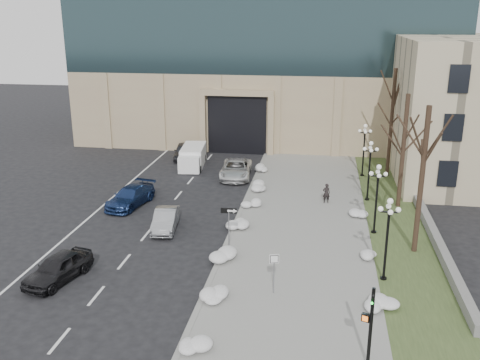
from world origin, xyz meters
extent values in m
plane|color=black|center=(0.00, 0.00, 0.00)|extent=(160.00, 160.00, 0.00)
cube|color=gray|center=(3.50, 14.00, 0.06)|extent=(9.00, 40.00, 0.12)
cube|color=gray|center=(-1.00, 14.00, 0.07)|extent=(0.30, 40.00, 0.14)
cube|color=#354422|center=(10.00, 14.00, 0.05)|extent=(4.00, 40.00, 0.10)
cube|color=slate|center=(12.00, 16.00, 0.35)|extent=(0.50, 30.00, 0.70)
cube|color=tan|center=(-2.00, 42.00, 4.00)|extent=(40.00, 20.00, 8.00)
cube|color=black|center=(-4.00, 33.00, 3.00)|extent=(6.00, 2.50, 6.00)
cube|color=tan|center=(-4.00, 31.60, 6.30)|extent=(7.50, 0.60, 0.60)
cube|color=tan|center=(-7.50, 31.60, 3.00)|extent=(0.60, 0.60, 6.00)
cube|color=tan|center=(-0.50, 31.60, 3.00)|extent=(0.60, 0.60, 6.00)
cube|color=black|center=(14.00, 19.00, 2.50)|extent=(1.40, 0.25, 2.00)
cube|color=black|center=(14.00, 19.00, 6.00)|extent=(1.40, 0.25, 2.00)
cube|color=black|center=(14.00, 19.00, 9.50)|extent=(1.40, 0.25, 2.00)
imported|color=black|center=(-9.18, 3.29, 0.74)|extent=(2.80, 4.67, 1.49)
imported|color=#939599|center=(-5.50, 11.16, 0.68)|extent=(2.00, 4.27, 1.36)
imported|color=navy|center=(-9.43, 15.18, 0.73)|extent=(2.98, 5.31, 1.45)
imported|color=silver|center=(-2.75, 23.59, 0.77)|extent=(2.96, 5.73, 1.54)
imported|color=#313136|center=(-8.92, 29.08, 0.76)|extent=(2.45, 4.69, 1.52)
imported|color=black|center=(5.15, 17.79, 0.88)|extent=(0.61, 0.46, 1.53)
cube|color=white|center=(-7.43, 26.97, 0.91)|extent=(2.49, 4.75, 1.83)
cube|color=white|center=(-7.13, 24.25, 0.82)|extent=(2.06, 1.66, 1.46)
cylinder|color=black|center=(-8.06, 24.33, 0.32)|extent=(0.30, 0.66, 0.64)
cylinder|color=black|center=(-6.25, 24.53, 0.32)|extent=(0.30, 0.66, 0.64)
cylinder|color=black|center=(-8.48, 28.23, 0.32)|extent=(0.30, 0.66, 0.64)
cylinder|color=black|center=(-6.67, 28.43, 0.32)|extent=(0.30, 0.66, 0.64)
cylinder|color=slate|center=(-0.71, 8.57, 1.34)|extent=(0.06, 0.06, 2.68)
cube|color=black|center=(-0.71, 8.57, 2.58)|extent=(0.98, 0.06, 0.33)
cube|color=white|center=(-0.55, 8.55, 2.58)|extent=(0.46, 0.02, 0.12)
cone|color=white|center=(-0.29, 8.55, 2.58)|extent=(0.23, 0.27, 0.27)
cylinder|color=slate|center=(2.53, 3.52, 1.13)|extent=(0.06, 0.06, 2.26)
cube|color=white|center=(2.53, 3.52, 2.05)|extent=(0.48, 0.18, 0.49)
cube|color=black|center=(2.54, 3.49, 2.05)|extent=(0.41, 0.14, 0.43)
cube|color=white|center=(2.54, 3.49, 2.05)|extent=(0.36, 0.12, 0.37)
cylinder|color=black|center=(6.92, -1.81, 1.84)|extent=(0.15, 0.15, 3.69)
imported|color=black|center=(6.92, -1.81, 3.04)|extent=(0.40, 0.83, 0.17)
sphere|color=#19E533|center=(6.88, -1.94, 3.09)|extent=(0.11, 0.11, 0.11)
cube|color=black|center=(6.71, -1.73, 2.30)|extent=(0.37, 0.28, 0.32)
cube|color=orange|center=(6.67, -1.83, 2.30)|extent=(0.22, 0.09, 0.23)
ellipsoid|color=silver|center=(-0.30, -2.23, 0.30)|extent=(1.10, 1.60, 0.36)
ellipsoid|color=silver|center=(-0.52, 2.37, 0.30)|extent=(1.10, 1.60, 0.36)
ellipsoid|color=silver|center=(-0.60, 6.79, 0.30)|extent=(1.10, 1.60, 0.36)
ellipsoid|color=silver|center=(-0.66, 11.99, 0.30)|extent=(1.10, 1.60, 0.36)
ellipsoid|color=silver|center=(-0.30, 16.01, 0.30)|extent=(1.10, 1.60, 0.36)
ellipsoid|color=silver|center=(-0.45, 20.18, 0.30)|extent=(1.10, 1.60, 0.36)
ellipsoid|color=silver|center=(-0.78, 25.27, 0.30)|extent=(1.10, 1.60, 0.36)
ellipsoid|color=silver|center=(7.84, 2.94, 0.30)|extent=(1.10, 1.60, 0.36)
ellipsoid|color=silver|center=(7.54, 8.43, 0.30)|extent=(1.10, 1.60, 0.36)
ellipsoid|color=silver|center=(7.34, 15.13, 0.30)|extent=(1.10, 1.60, 0.36)
cylinder|color=black|center=(8.30, 6.00, 0.10)|extent=(0.36, 0.36, 0.20)
cylinder|color=black|center=(8.30, 6.00, 2.00)|extent=(0.14, 0.14, 4.00)
cylinder|color=black|center=(8.30, 6.00, 4.00)|extent=(0.10, 0.90, 0.10)
cylinder|color=black|center=(8.30, 6.00, 4.00)|extent=(0.90, 0.10, 0.10)
sphere|color=white|center=(8.30, 6.00, 4.60)|extent=(0.32, 0.32, 0.32)
sphere|color=white|center=(8.75, 6.00, 4.15)|extent=(0.28, 0.28, 0.28)
sphere|color=white|center=(7.85, 6.00, 4.15)|extent=(0.28, 0.28, 0.28)
sphere|color=white|center=(8.30, 6.45, 4.15)|extent=(0.28, 0.28, 0.28)
sphere|color=white|center=(8.30, 5.55, 4.15)|extent=(0.28, 0.28, 0.28)
cylinder|color=black|center=(8.30, 12.50, 0.10)|extent=(0.36, 0.36, 0.20)
cylinder|color=black|center=(8.30, 12.50, 2.00)|extent=(0.14, 0.14, 4.00)
cylinder|color=black|center=(8.30, 12.50, 4.00)|extent=(0.10, 0.90, 0.10)
cylinder|color=black|center=(8.30, 12.50, 4.00)|extent=(0.90, 0.10, 0.10)
sphere|color=white|center=(8.30, 12.50, 4.60)|extent=(0.32, 0.32, 0.32)
sphere|color=white|center=(8.75, 12.50, 4.15)|extent=(0.28, 0.28, 0.28)
sphere|color=white|center=(7.85, 12.50, 4.15)|extent=(0.28, 0.28, 0.28)
sphere|color=white|center=(8.30, 12.95, 4.15)|extent=(0.28, 0.28, 0.28)
sphere|color=white|center=(8.30, 12.05, 4.15)|extent=(0.28, 0.28, 0.28)
cylinder|color=black|center=(8.30, 19.00, 0.10)|extent=(0.36, 0.36, 0.20)
cylinder|color=black|center=(8.30, 19.00, 2.00)|extent=(0.14, 0.14, 4.00)
cylinder|color=black|center=(8.30, 19.00, 4.00)|extent=(0.10, 0.90, 0.10)
cylinder|color=black|center=(8.30, 19.00, 4.00)|extent=(0.90, 0.10, 0.10)
sphere|color=white|center=(8.30, 19.00, 4.60)|extent=(0.32, 0.32, 0.32)
sphere|color=white|center=(8.75, 19.00, 4.15)|extent=(0.28, 0.28, 0.28)
sphere|color=white|center=(7.85, 19.00, 4.15)|extent=(0.28, 0.28, 0.28)
sphere|color=white|center=(8.30, 19.45, 4.15)|extent=(0.28, 0.28, 0.28)
sphere|color=white|center=(8.30, 18.55, 4.15)|extent=(0.28, 0.28, 0.28)
cylinder|color=black|center=(8.30, 25.50, 0.10)|extent=(0.36, 0.36, 0.20)
cylinder|color=black|center=(8.30, 25.50, 2.00)|extent=(0.14, 0.14, 4.00)
cylinder|color=black|center=(8.30, 25.50, 4.00)|extent=(0.10, 0.90, 0.10)
cylinder|color=black|center=(8.30, 25.50, 4.00)|extent=(0.90, 0.10, 0.10)
sphere|color=white|center=(8.30, 25.50, 4.60)|extent=(0.32, 0.32, 0.32)
sphere|color=white|center=(8.75, 25.50, 4.15)|extent=(0.28, 0.28, 0.28)
sphere|color=white|center=(7.85, 25.50, 4.15)|extent=(0.28, 0.28, 0.28)
sphere|color=white|center=(8.30, 25.95, 4.15)|extent=(0.28, 0.28, 0.28)
sphere|color=white|center=(8.30, 25.05, 4.15)|extent=(0.28, 0.28, 0.28)
cylinder|color=black|center=(10.50, 10.00, 4.50)|extent=(0.32, 0.32, 9.00)
cylinder|color=black|center=(10.50, 18.00, 4.25)|extent=(0.32, 0.32, 8.50)
cylinder|color=black|center=(10.50, 26.00, 4.75)|extent=(0.32, 0.32, 9.50)
camera|label=1|loc=(4.65, -21.03, 13.99)|focal=40.00mm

